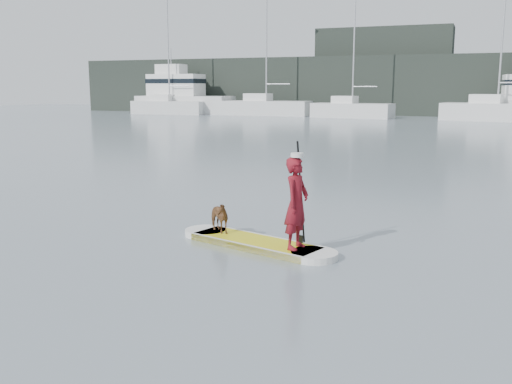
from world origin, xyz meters
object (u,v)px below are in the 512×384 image
(sailboat_b, at_px, (266,106))
(sailboat_c, at_px, (351,109))
(paddleboard, at_px, (256,243))
(sailboat_a, at_px, (169,106))
(paddler, at_px, (297,203))
(dog, at_px, (217,216))
(sailboat_d, at_px, (496,110))
(motor_yacht_b, at_px, (181,95))

(sailboat_b, xyz_separation_m, sailboat_c, (9.17, -1.46, -0.13))
(paddleboard, relative_size, sailboat_a, 0.27)
(paddleboard, xyz_separation_m, paddler, (0.84, -0.25, 0.85))
(sailboat_b, distance_m, sailboat_c, 9.29)
(paddleboard, relative_size, sailboat_c, 0.29)
(paddler, height_order, dog, paddler)
(sailboat_b, height_order, sailboat_d, sailboat_b)
(sailboat_b, bearing_deg, paddler, -67.75)
(dog, height_order, sailboat_d, sailboat_d)
(dog, distance_m, sailboat_d, 43.53)
(sailboat_d, bearing_deg, paddler, -84.57)
(sailboat_c, bearing_deg, dog, -73.23)
(paddler, bearing_deg, sailboat_d, 2.58)
(dog, relative_size, sailboat_b, 0.05)
(sailboat_b, bearing_deg, dog, -69.46)
(sailboat_c, height_order, motor_yacht_b, sailboat_c)
(motor_yacht_b, bearing_deg, paddler, -58.79)
(paddler, distance_m, motor_yacht_b, 54.35)
(paddler, xyz_separation_m, sailboat_c, (-8.57, 44.54, -0.10))
(sailboat_d, relative_size, motor_yacht_b, 1.25)
(paddleboard, bearing_deg, paddler, -0.00)
(dog, bearing_deg, sailboat_a, 68.63)
(sailboat_c, relative_size, motor_yacht_b, 1.02)
(sailboat_b, height_order, motor_yacht_b, sailboat_b)
(sailboat_a, bearing_deg, dog, -59.79)
(sailboat_c, bearing_deg, sailboat_d, 4.00)
(sailboat_d, bearing_deg, dog, -86.91)
(paddleboard, bearing_deg, motor_yacht_b, 137.05)
(paddleboard, xyz_separation_m, sailboat_b, (-16.90, 45.75, 0.87))
(sailboat_c, xyz_separation_m, motor_yacht_b, (-19.30, 2.11, 1.16))
(dog, distance_m, motor_yacht_b, 53.04)
(dog, xyz_separation_m, sailboat_c, (-6.83, 44.01, 0.38))
(paddler, bearing_deg, motor_yacht_b, 38.63)
(sailboat_b, relative_size, sailboat_c, 1.24)
(sailboat_b, xyz_separation_m, sailboat_d, (21.70, -2.32, 0.01))
(sailboat_a, height_order, sailboat_b, sailboat_b)
(paddler, bearing_deg, sailboat_a, 40.04)
(sailboat_b, xyz_separation_m, motor_yacht_b, (-10.13, 0.65, 1.03))
(sailboat_b, relative_size, motor_yacht_b, 1.27)
(sailboat_b, bearing_deg, paddleboard, -68.56)
(sailboat_a, height_order, motor_yacht_b, sailboat_a)
(motor_yacht_b, bearing_deg, sailboat_d, -4.99)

